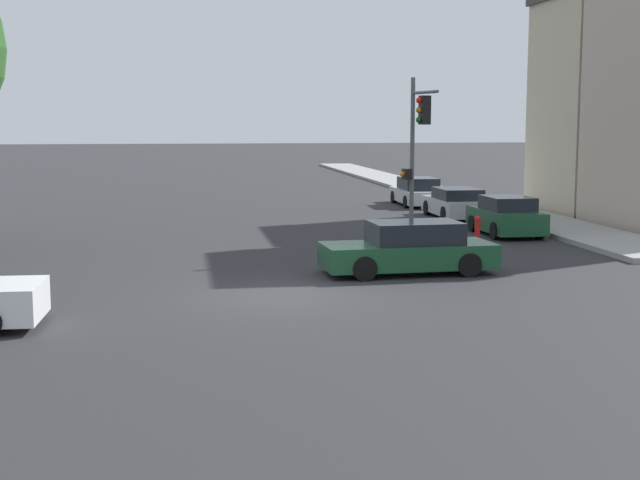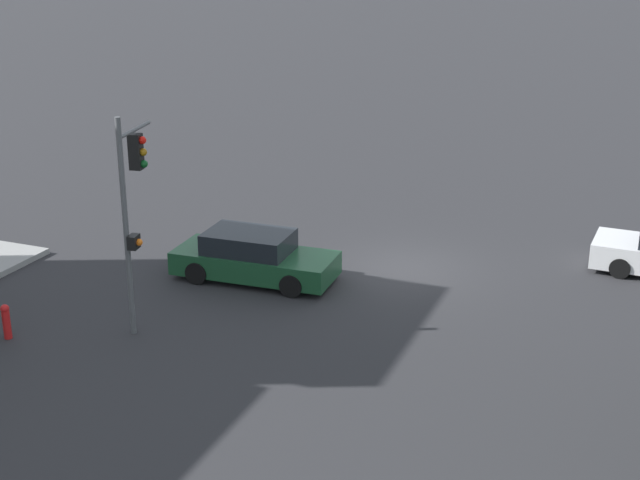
# 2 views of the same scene
# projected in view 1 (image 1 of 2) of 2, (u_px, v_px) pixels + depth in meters

# --- Properties ---
(ground_plane) EXTENTS (300.00, 300.00, 0.00)m
(ground_plane) POSITION_uv_depth(u_px,v_px,m) (282.00, 295.00, 21.67)
(ground_plane) COLOR #28282B
(sidewalk_strip) EXTENTS (3.00, 60.00, 0.18)m
(sidewalk_strip) POSITION_uv_depth(u_px,v_px,m) (417.00, 187.00, 55.88)
(sidewalk_strip) COLOR gray
(sidewalk_strip) RESTS_ON ground_plane
(traffic_signal) EXTENTS (0.75, 1.93, 5.59)m
(traffic_signal) POSITION_uv_depth(u_px,v_px,m) (417.00, 140.00, 28.38)
(traffic_signal) COLOR #515456
(traffic_signal) RESTS_ON ground_plane
(crossing_car_1) EXTENTS (4.81, 2.16, 1.45)m
(crossing_car_1) POSITION_uv_depth(u_px,v_px,m) (410.00, 249.00, 24.60)
(crossing_car_1) COLOR #194728
(crossing_car_1) RESTS_ON ground_plane
(parked_car_0) EXTENTS (1.92, 3.89, 1.45)m
(parked_car_0) POSITION_uv_depth(u_px,v_px,m) (506.00, 217.00, 32.92)
(parked_car_0) COLOR #194728
(parked_car_0) RESTS_ON ground_plane
(parked_car_1) EXTENTS (2.10, 4.63, 1.32)m
(parked_car_1) POSITION_uv_depth(u_px,v_px,m) (456.00, 204.00, 38.71)
(parked_car_1) COLOR #B7B7BC
(parked_car_1) RESTS_ON ground_plane
(parked_car_2) EXTENTS (2.06, 4.73, 1.40)m
(parked_car_2) POSITION_uv_depth(u_px,v_px,m) (417.00, 192.00, 44.66)
(parked_car_2) COLOR #B7B7BC
(parked_car_2) RESTS_ON ground_plane
(fire_hydrant) EXTENTS (0.22, 0.22, 0.92)m
(fire_hydrant) POSITION_uv_depth(u_px,v_px,m) (478.00, 228.00, 31.04)
(fire_hydrant) COLOR red
(fire_hydrant) RESTS_ON ground_plane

